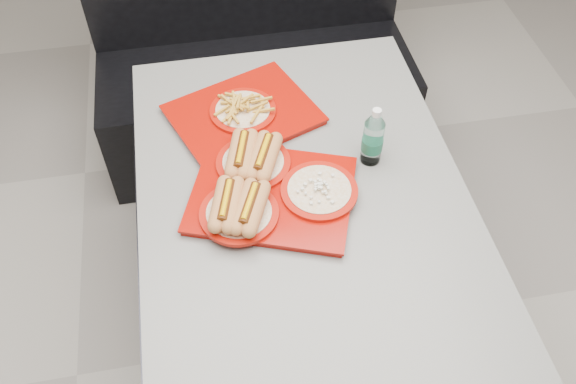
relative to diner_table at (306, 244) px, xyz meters
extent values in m
plane|color=#9C968C|center=(0.00, 0.00, -0.58)|extent=(6.00, 6.00, 0.00)
cylinder|color=black|center=(0.00, 0.00, -0.56)|extent=(0.52, 0.52, 0.05)
cylinder|color=black|center=(0.00, 0.00, -0.20)|extent=(0.11, 0.11, 0.66)
cube|color=black|center=(0.00, 0.00, 0.12)|extent=(0.92, 1.42, 0.01)
cube|color=slate|center=(0.00, 0.00, 0.15)|extent=(0.90, 1.40, 0.04)
cube|color=black|center=(0.00, 1.02, -0.36)|extent=(1.30, 0.55, 0.45)
cube|color=#920C03|center=(-0.09, 0.05, 0.17)|extent=(0.51, 0.45, 0.02)
cube|color=#920C03|center=(-0.09, 0.05, 0.19)|extent=(0.52, 0.46, 0.01)
cylinder|color=#9D1005|center=(-0.18, -0.01, 0.20)|extent=(0.21, 0.21, 0.01)
cylinder|color=beige|center=(-0.18, -0.01, 0.20)|extent=(0.17, 0.17, 0.00)
cylinder|color=#9D1005|center=(-0.12, 0.16, 0.20)|extent=(0.21, 0.21, 0.01)
cylinder|color=beige|center=(-0.12, 0.16, 0.20)|extent=(0.17, 0.17, 0.00)
cylinder|color=#9D1005|center=(0.04, 0.03, 0.20)|extent=(0.21, 0.21, 0.01)
cylinder|color=beige|center=(0.04, 0.03, 0.20)|extent=(0.17, 0.17, 0.00)
cube|color=#920C03|center=(-0.12, 0.38, 0.17)|extent=(0.49, 0.44, 0.02)
cube|color=#920C03|center=(-0.12, 0.38, 0.18)|extent=(0.50, 0.45, 0.01)
cylinder|color=#9D1005|center=(-0.12, 0.38, 0.19)|extent=(0.20, 0.20, 0.01)
cylinder|color=beige|center=(-0.12, 0.38, 0.20)|extent=(0.17, 0.17, 0.00)
cylinder|color=silver|center=(0.21, 0.15, 0.24)|extent=(0.06, 0.06, 0.14)
cylinder|color=#175D41|center=(0.21, 0.15, 0.23)|extent=(0.06, 0.06, 0.04)
cone|color=silver|center=(0.21, 0.15, 0.32)|extent=(0.06, 0.06, 0.03)
cylinder|color=silver|center=(0.21, 0.15, 0.35)|extent=(0.02, 0.02, 0.02)
camera|label=1|loc=(-0.24, -0.99, 1.45)|focal=38.00mm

